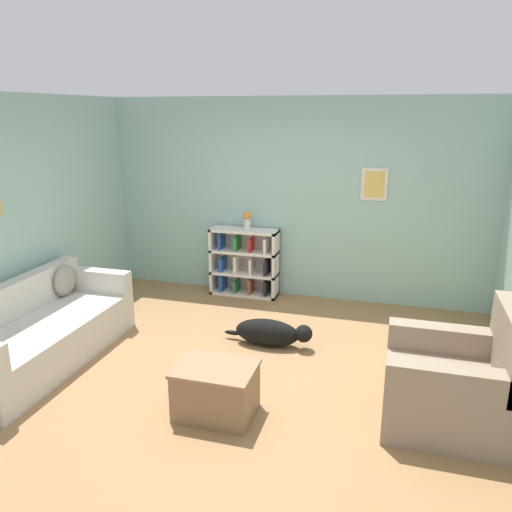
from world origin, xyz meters
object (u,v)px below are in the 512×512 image
Objects in this scene: couch at (38,333)px; bookshelf at (245,263)px; recliner_chair at (458,384)px; coffee_table at (216,389)px; dog at (271,333)px; vase at (247,219)px.

bookshelf is (1.40, 2.40, 0.15)m from couch.
recliner_chair is at bearing -43.33° from bookshelf.
coffee_table reaches higher than dog.
bookshelf is at bearing 102.56° from coffee_table.
bookshelf is 1.64m from dog.
vase is (-0.57, 2.76, 0.82)m from coffee_table.
dog is at bearing 24.17° from couch.
vase is (-2.46, 2.34, 0.70)m from recliner_chair.
couch is at bearing -155.83° from dog.
bookshelf is 2.85m from coffee_table.
vase reaches higher than recliner_chair.
coffee_table is at bearing -77.44° from bookshelf.
recliner_chair is 1.93m from coffee_table.
bookshelf is at bearing 117.13° from dog.
bookshelf is 3.44m from recliner_chair.
couch is 8.47× the size of vase.
recliner_chair reaches higher than bookshelf.
couch is at bearing -121.37° from vase.
vase is at bearing 116.05° from dog.
coffee_table is 2.65× the size of vase.
coffee_table is at bearing -94.98° from dog.
recliner_chair is at bearing 0.52° from couch.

